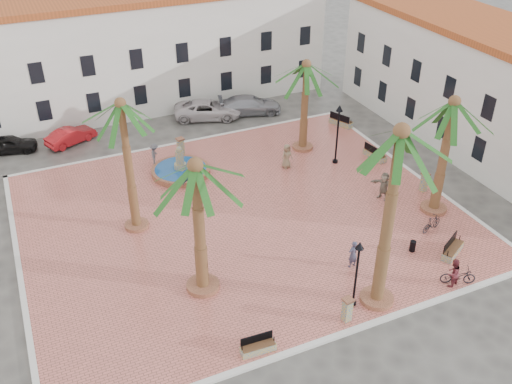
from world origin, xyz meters
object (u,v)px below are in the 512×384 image
(pedestrian_north, at_px, (155,154))
(pedestrian_east, at_px, (384,186))
(palm_sw, at_px, (196,182))
(bollard_e, at_px, (424,182))
(pedestrian_fountain_a, at_px, (287,156))
(palm_ne, at_px, (306,75))
(car_red, at_px, (71,136))
(palm_s, at_px, (399,152))
(lamppost_s, at_px, (358,263))
(bench_se, at_px, (452,250))
(cyclist_a, at_px, (353,254))
(bicycle_a, at_px, (458,276))
(litter_bin, at_px, (413,246))
(car_black, at_px, (9,144))
(lamppost_e, at_px, (338,124))
(cyclist_b, at_px, (453,273))
(palm_e, at_px, (452,116))
(fountain, at_px, (181,170))
(bollard_se, at_px, (347,309))
(pedestrian_fountain_b, at_px, (191,184))
(palm_nw, at_px, (122,118))
(bicycle_b, at_px, (432,223))
(car_silver, at_px, (250,105))
(bench_s, at_px, (258,347))
(bench_e, at_px, (375,155))
(bench_ne, at_px, (341,122))
(car_white, at_px, (208,110))
(bollard_n, at_px, (181,147))

(pedestrian_north, height_order, pedestrian_east, pedestrian_east)
(palm_sw, height_order, bollard_e, palm_sw)
(pedestrian_fountain_a, bearing_deg, palm_ne, 28.34)
(car_red, bearing_deg, palm_s, -179.50)
(lamppost_s, bearing_deg, palm_s, -11.50)
(bench_se, xyz_separation_m, cyclist_a, (-5.71, 1.39, 0.55))
(cyclist_a, xyz_separation_m, bicycle_a, (4.29, -3.43, -0.35))
(litter_bin, relative_size, pedestrian_east, 0.35)
(palm_s, bearing_deg, car_black, 122.28)
(palm_ne, bearing_deg, bench_se, -83.76)
(bicycle_a, relative_size, car_black, 0.47)
(lamppost_e, xyz_separation_m, bollard_e, (3.30, -5.71, -2.32))
(bicycle_a, height_order, cyclist_b, cyclist_b)
(palm_e, bearing_deg, palm_s, -145.74)
(palm_ne, distance_m, car_black, 22.41)
(fountain, height_order, bollard_se, fountain)
(lamppost_e, relative_size, pedestrian_fountain_b, 2.31)
(palm_nw, relative_size, palm_ne, 1.21)
(palm_sw, height_order, pedestrian_fountain_a, palm_sw)
(cyclist_b, bearing_deg, car_red, -74.01)
(bicycle_b, distance_m, pedestrian_fountain_a, 11.20)
(bollard_e, distance_m, car_silver, 17.18)
(palm_ne, bearing_deg, bench_s, -123.92)
(palm_s, bearing_deg, bench_se, 13.22)
(palm_ne, distance_m, bench_e, 7.63)
(pedestrian_fountain_b, bearing_deg, cyclist_b, -50.26)
(bench_e, height_order, cyclist_a, cyclist_a)
(palm_nw, xyz_separation_m, bollard_e, (18.25, -3.76, -6.45))
(palm_nw, bearing_deg, car_red, 97.79)
(bench_e, relative_size, bench_ne, 0.97)
(pedestrian_north, height_order, car_red, pedestrian_north)
(cyclist_a, bearing_deg, car_white, -98.74)
(palm_sw, bearing_deg, car_silver, 60.08)
(palm_s, xyz_separation_m, pedestrian_fountain_b, (-5.33, 13.12, -7.52))
(fountain, height_order, bench_ne, fountain)
(bench_ne, height_order, car_black, car_black)
(litter_bin, bearing_deg, bicycle_a, -82.05)
(palm_nw, relative_size, palm_e, 1.08)
(lamppost_e, distance_m, bollard_n, 11.41)
(lamppost_e, bearing_deg, bollard_se, -118.98)
(litter_bin, height_order, cyclist_a, cyclist_a)
(lamppost_e, bearing_deg, pedestrian_north, 157.09)
(palm_e, bearing_deg, bench_se, -115.98)
(cyclist_b, distance_m, car_red, 29.34)
(fountain, height_order, cyclist_b, fountain)
(pedestrian_fountain_b, relative_size, pedestrian_north, 1.18)
(bench_e, xyz_separation_m, pedestrian_fountain_a, (-6.44, 1.42, 0.61))
(palm_e, relative_size, bench_s, 4.60)
(bench_se, relative_size, cyclist_b, 1.18)
(palm_sw, distance_m, bollard_se, 9.41)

